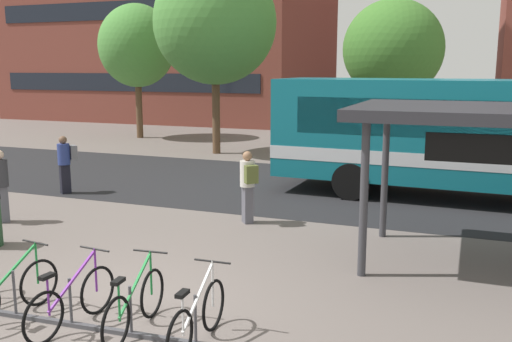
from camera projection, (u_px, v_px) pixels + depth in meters
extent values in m
plane|color=#6B605B|center=(114.00, 309.00, 8.41)|extent=(200.00, 200.00, 0.00)
cube|color=#232326|center=(297.00, 187.00, 16.90)|extent=(80.00, 7.20, 0.01)
cube|color=#0F6070|center=(505.00, 133.00, 14.60)|extent=(12.08, 2.93, 2.70)
cube|color=silver|center=(503.00, 158.00, 14.72)|extent=(12.10, 2.95, 0.36)
cube|color=black|center=(494.00, 113.00, 15.77)|extent=(9.84, 0.38, 0.97)
cube|color=black|center=(494.00, 121.00, 13.51)|extent=(9.84, 0.38, 0.97)
cylinder|color=black|center=(369.00, 168.00, 17.31)|extent=(1.01, 0.33, 1.00)
cylinder|color=black|center=(351.00, 181.00, 15.22)|extent=(1.01, 0.33, 1.00)
cube|color=#47474C|center=(72.00, 324.00, 7.83)|extent=(4.66, 0.34, 0.06)
cylinder|color=#47474C|center=(15.00, 294.00, 8.05)|extent=(0.04, 0.04, 0.70)
cylinder|color=#47474C|center=(71.00, 302.00, 7.77)|extent=(0.04, 0.04, 0.70)
cylinder|color=#47474C|center=(131.00, 311.00, 7.49)|extent=(0.04, 0.04, 0.70)
cylinder|color=#47474C|center=(195.00, 321.00, 7.21)|extent=(0.04, 0.04, 0.70)
torus|color=black|center=(39.00, 283.00, 8.48)|extent=(0.13, 0.70, 0.70)
cube|color=#1E7F38|center=(10.00, 273.00, 8.00)|extent=(0.15, 0.92, 0.58)
cylinder|color=#1E7F38|center=(37.00, 263.00, 8.41)|extent=(0.04, 0.04, 0.65)
cylinder|color=black|center=(35.00, 243.00, 8.35)|extent=(0.52, 0.09, 0.03)
torus|color=black|center=(98.00, 290.00, 8.19)|extent=(0.10, 0.71, 0.70)
torus|color=black|center=(44.00, 318.00, 7.29)|extent=(0.10, 0.71, 0.70)
cube|color=#702893|center=(72.00, 281.00, 7.70)|extent=(0.11, 0.92, 0.58)
cylinder|color=#702893|center=(48.00, 296.00, 7.33)|extent=(0.03, 0.03, 0.55)
cube|color=black|center=(47.00, 276.00, 7.28)|extent=(0.12, 0.23, 0.05)
cylinder|color=#702893|center=(96.00, 270.00, 8.12)|extent=(0.03, 0.03, 0.65)
cylinder|color=black|center=(95.00, 249.00, 8.06)|extent=(0.52, 0.07, 0.03)
torus|color=black|center=(152.00, 293.00, 8.08)|extent=(0.11, 0.71, 0.70)
torus|color=black|center=(116.00, 324.00, 7.12)|extent=(0.11, 0.71, 0.70)
cube|color=#1E7F38|center=(135.00, 285.00, 7.56)|extent=(0.11, 0.92, 0.58)
cylinder|color=#1E7F38|center=(119.00, 301.00, 7.16)|extent=(0.03, 0.03, 0.55)
cube|color=black|center=(118.00, 281.00, 7.12)|extent=(0.12, 0.23, 0.05)
cylinder|color=#1E7F38|center=(151.00, 273.00, 8.01)|extent=(0.03, 0.03, 0.65)
cylinder|color=black|center=(150.00, 252.00, 7.95)|extent=(0.52, 0.07, 0.03)
torus|color=black|center=(214.00, 305.00, 7.68)|extent=(0.07, 0.71, 0.70)
torus|color=black|center=(180.00, 339.00, 6.73)|extent=(0.07, 0.71, 0.70)
cube|color=silver|center=(198.00, 297.00, 7.17)|extent=(0.07, 0.92, 0.58)
cylinder|color=silver|center=(183.00, 315.00, 6.78)|extent=(0.03, 0.03, 0.55)
cube|color=black|center=(182.00, 294.00, 6.73)|extent=(0.11, 0.22, 0.05)
cylinder|color=silver|center=(213.00, 284.00, 7.60)|extent=(0.03, 0.03, 0.65)
cylinder|color=black|center=(212.00, 261.00, 7.55)|extent=(0.52, 0.05, 0.03)
cylinder|color=#38383D|center=(364.00, 200.00, 9.51)|extent=(0.14, 0.14, 2.66)
cylinder|color=#38383D|center=(385.00, 175.00, 11.75)|extent=(0.14, 0.14, 2.66)
cube|color=#565660|center=(248.00, 205.00, 12.97)|extent=(0.32, 0.33, 0.85)
cylinder|color=beige|center=(247.00, 174.00, 12.84)|extent=(0.48, 0.48, 0.59)
sphere|color=#936B4C|center=(247.00, 156.00, 12.76)|extent=(0.22, 0.22, 0.22)
cube|color=#56602D|center=(251.00, 174.00, 12.59)|extent=(0.33, 0.32, 0.40)
cube|color=#565660|center=(3.00, 204.00, 13.02)|extent=(0.32, 0.33, 0.84)
cylinder|color=#333338|center=(0.00, 173.00, 12.89)|extent=(0.48, 0.48, 0.62)
cube|color=black|center=(65.00, 179.00, 15.99)|extent=(0.31, 0.33, 0.83)
cylinder|color=navy|center=(64.00, 154.00, 15.86)|extent=(0.47, 0.47, 0.58)
sphere|color=brown|center=(63.00, 140.00, 15.79)|extent=(0.22, 0.22, 0.22)
cube|color=slate|center=(73.00, 152.00, 16.01)|extent=(0.33, 0.30, 0.40)
cylinder|color=brown|center=(390.00, 121.00, 24.17)|extent=(0.32, 0.32, 2.52)
ellipsoid|color=#427A2D|center=(393.00, 49.00, 23.63)|extent=(4.16, 4.16, 4.10)
cylinder|color=brown|center=(216.00, 115.00, 23.22)|extent=(0.32, 0.32, 3.18)
ellipsoid|color=#4C8E3D|center=(215.00, 22.00, 22.55)|extent=(4.90, 4.90, 4.91)
cylinder|color=brown|center=(139.00, 110.00, 28.43)|extent=(0.32, 0.32, 2.83)
ellipsoid|color=#4C8E3D|center=(137.00, 46.00, 27.86)|extent=(3.75, 3.75, 4.04)
cube|color=black|center=(124.00, 82.00, 34.99)|extent=(17.97, 0.06, 1.10)
cube|color=black|center=(121.00, 10.00, 34.21)|extent=(17.97, 0.06, 1.10)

